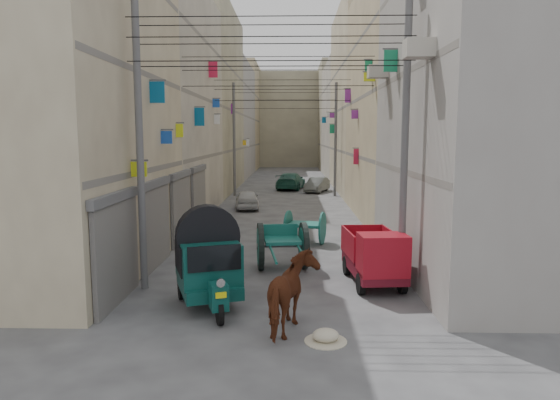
{
  "coord_description": "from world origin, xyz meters",
  "views": [
    {
      "loc": [
        0.59,
        -7.58,
        4.29
      ],
      "look_at": [
        0.22,
        6.5,
        2.48
      ],
      "focal_mm": 32.0,
      "sensor_mm": 36.0,
      "label": 1
    }
  ],
  "objects_px": {
    "horse": "(293,294)",
    "distant_car_green": "(291,181)",
    "auto_rickshaw": "(208,261)",
    "distant_car_grey": "(317,185)",
    "mini_truck": "(376,260)",
    "feed_sack": "(326,335)",
    "tonga_cart": "(282,245)",
    "second_cart": "(305,226)",
    "distant_car_white": "(247,199)"
  },
  "relations": [
    {
      "from": "tonga_cart",
      "to": "feed_sack",
      "type": "relative_size",
      "value": 6.23
    },
    {
      "from": "tonga_cart",
      "to": "second_cart",
      "type": "height_order",
      "value": "tonga_cart"
    },
    {
      "from": "mini_truck",
      "to": "horse",
      "type": "relative_size",
      "value": 1.53
    },
    {
      "from": "mini_truck",
      "to": "distant_car_green",
      "type": "bearing_deg",
      "value": 90.34
    },
    {
      "from": "auto_rickshaw",
      "to": "distant_car_grey",
      "type": "relative_size",
      "value": 0.86
    },
    {
      "from": "tonga_cart",
      "to": "horse",
      "type": "xyz_separation_m",
      "value": [
        0.34,
        -5.18,
        0.06
      ]
    },
    {
      "from": "mini_truck",
      "to": "auto_rickshaw",
      "type": "bearing_deg",
      "value": -165.0
    },
    {
      "from": "second_cart",
      "to": "feed_sack",
      "type": "bearing_deg",
      "value": -74.05
    },
    {
      "from": "second_cart",
      "to": "distant_car_grey",
      "type": "distance_m",
      "value": 18.64
    },
    {
      "from": "tonga_cart",
      "to": "distant_car_white",
      "type": "relative_size",
      "value": 1.05
    },
    {
      "from": "tonga_cart",
      "to": "mini_truck",
      "type": "height_order",
      "value": "mini_truck"
    },
    {
      "from": "tonga_cart",
      "to": "distant_car_green",
      "type": "xyz_separation_m",
      "value": [
        0.16,
        24.46,
        -0.13
      ]
    },
    {
      "from": "tonga_cart",
      "to": "distant_car_grey",
      "type": "relative_size",
      "value": 1.04
    },
    {
      "from": "tonga_cart",
      "to": "auto_rickshaw",
      "type": "bearing_deg",
      "value": -124.33
    },
    {
      "from": "distant_car_green",
      "to": "mini_truck",
      "type": "bearing_deg",
      "value": 104.98
    },
    {
      "from": "second_cart",
      "to": "auto_rickshaw",
      "type": "bearing_deg",
      "value": -94.72
    },
    {
      "from": "second_cart",
      "to": "feed_sack",
      "type": "relative_size",
      "value": 3.14
    },
    {
      "from": "tonga_cart",
      "to": "mini_truck",
      "type": "xyz_separation_m",
      "value": [
        2.71,
        -1.87,
        0.01
      ]
    },
    {
      "from": "horse",
      "to": "distant_car_green",
      "type": "relative_size",
      "value": 0.44
    },
    {
      "from": "auto_rickshaw",
      "to": "horse",
      "type": "height_order",
      "value": "auto_rickshaw"
    },
    {
      "from": "mini_truck",
      "to": "second_cart",
      "type": "distance_m",
      "value": 6.08
    },
    {
      "from": "tonga_cart",
      "to": "mini_truck",
      "type": "bearing_deg",
      "value": -42.01
    },
    {
      "from": "auto_rickshaw",
      "to": "horse",
      "type": "relative_size",
      "value": 1.44
    },
    {
      "from": "distant_car_green",
      "to": "distant_car_white",
      "type": "bearing_deg",
      "value": 86.49
    },
    {
      "from": "tonga_cart",
      "to": "distant_car_green",
      "type": "relative_size",
      "value": 0.76
    },
    {
      "from": "distant_car_white",
      "to": "distant_car_green",
      "type": "relative_size",
      "value": 0.73
    },
    {
      "from": "auto_rickshaw",
      "to": "distant_car_white",
      "type": "xyz_separation_m",
      "value": [
        -0.58,
        16.97,
        -0.59
      ]
    },
    {
      "from": "feed_sack",
      "to": "horse",
      "type": "distance_m",
      "value": 1.14
    },
    {
      "from": "horse",
      "to": "distant_car_white",
      "type": "bearing_deg",
      "value": -69.2
    },
    {
      "from": "horse",
      "to": "distant_car_green",
      "type": "height_order",
      "value": "horse"
    },
    {
      "from": "horse",
      "to": "mini_truck",
      "type": "bearing_deg",
      "value": -113.12
    },
    {
      "from": "auto_rickshaw",
      "to": "feed_sack",
      "type": "bearing_deg",
      "value": -57.26
    },
    {
      "from": "mini_truck",
      "to": "second_cart",
      "type": "relative_size",
      "value": 1.74
    },
    {
      "from": "feed_sack",
      "to": "distant_car_grey",
      "type": "distance_m",
      "value": 28.27
    },
    {
      "from": "mini_truck",
      "to": "horse",
      "type": "bearing_deg",
      "value": -130.79
    },
    {
      "from": "feed_sack",
      "to": "distant_car_green",
      "type": "xyz_separation_m",
      "value": [
        -0.88,
        30.2,
        0.52
      ]
    },
    {
      "from": "auto_rickshaw",
      "to": "feed_sack",
      "type": "distance_m",
      "value": 3.73
    },
    {
      "from": "mini_truck",
      "to": "distant_car_grey",
      "type": "height_order",
      "value": "mini_truck"
    },
    {
      "from": "mini_truck",
      "to": "distant_car_white",
      "type": "bearing_deg",
      "value": 103.19
    },
    {
      "from": "auto_rickshaw",
      "to": "second_cart",
      "type": "height_order",
      "value": "auto_rickshaw"
    },
    {
      "from": "second_cart",
      "to": "distant_car_grey",
      "type": "xyz_separation_m",
      "value": [
        1.36,
        18.59,
        -0.14
      ]
    },
    {
      "from": "mini_truck",
      "to": "feed_sack",
      "type": "height_order",
      "value": "mini_truck"
    },
    {
      "from": "distant_car_green",
      "to": "feed_sack",
      "type": "bearing_deg",
      "value": 101.11
    },
    {
      "from": "second_cart",
      "to": "distant_car_grey",
      "type": "height_order",
      "value": "second_cart"
    },
    {
      "from": "mini_truck",
      "to": "distant_car_grey",
      "type": "bearing_deg",
      "value": 86.03
    },
    {
      "from": "horse",
      "to": "distant_car_white",
      "type": "relative_size",
      "value": 0.6
    },
    {
      "from": "auto_rickshaw",
      "to": "distant_car_green",
      "type": "height_order",
      "value": "auto_rickshaw"
    },
    {
      "from": "feed_sack",
      "to": "distant_car_green",
      "type": "distance_m",
      "value": 30.22
    },
    {
      "from": "auto_rickshaw",
      "to": "mini_truck",
      "type": "xyz_separation_m",
      "value": [
        4.51,
        1.66,
        -0.36
      ]
    },
    {
      "from": "auto_rickshaw",
      "to": "feed_sack",
      "type": "xyz_separation_m",
      "value": [
        2.83,
        -2.21,
        -1.02
      ]
    }
  ]
}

